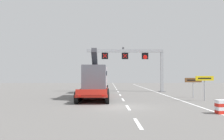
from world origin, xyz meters
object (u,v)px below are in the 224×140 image
at_px(exit_sign_yellow, 205,82).
at_px(crash_barrier_striped, 224,107).
at_px(tourist_info_sign_brown, 193,82).
at_px(heavy_haul_truck_red, 96,80).
at_px(overhead_lane_gantry, 135,57).

height_order(exit_sign_yellow, crash_barrier_striped, exit_sign_yellow).
bearing_deg(crash_barrier_striped, exit_sign_yellow, 74.67).
bearing_deg(crash_barrier_striped, tourist_info_sign_brown, 78.59).
xyz_separation_m(heavy_haul_truck_red, tourist_info_sign_brown, (10.99, -2.34, -0.25)).
height_order(heavy_haul_truck_red, exit_sign_yellow, heavy_haul_truck_red).
height_order(overhead_lane_gantry, crash_barrier_striped, overhead_lane_gantry).
bearing_deg(heavy_haul_truck_red, crash_barrier_striped, -54.18).
bearing_deg(tourist_info_sign_brown, crash_barrier_striped, -101.41).
distance_m(overhead_lane_gantry, exit_sign_yellow, 13.69).
xyz_separation_m(tourist_info_sign_brown, crash_barrier_striped, (-2.03, -10.07, -1.28)).
distance_m(overhead_lane_gantry, heavy_haul_truck_red, 9.35).
relative_size(tourist_info_sign_brown, crash_barrier_striped, 2.18).
bearing_deg(heavy_haul_truck_red, overhead_lane_gantry, 50.29).
xyz_separation_m(overhead_lane_gantry, crash_barrier_striped, (3.37, -19.13, -4.86)).
relative_size(overhead_lane_gantry, crash_barrier_striped, 11.81).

